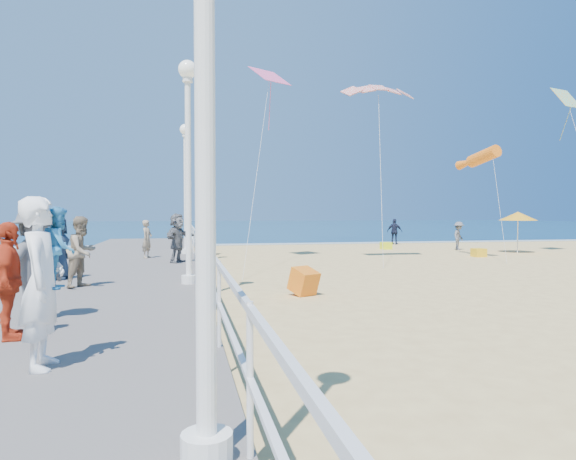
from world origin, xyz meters
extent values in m
plane|color=#DBBD72|center=(0.00, 0.00, 0.00)|extent=(160.00, 160.00, 0.00)
cube|color=#0D304F|center=(0.00, 65.00, 0.01)|extent=(160.00, 90.00, 0.05)
cube|color=silver|center=(0.00, 20.50, 0.03)|extent=(160.00, 1.20, 0.04)
cube|color=slate|center=(-7.50, 0.00, 0.20)|extent=(5.00, 44.00, 0.40)
cube|color=white|center=(-5.05, 0.00, 1.45)|extent=(0.05, 42.00, 0.06)
cube|color=white|center=(-5.05, 0.00, 0.95)|extent=(0.05, 42.00, 0.04)
cylinder|color=white|center=(-5.35, -9.00, 0.50)|extent=(0.36, 0.36, 0.20)
cylinder|color=white|center=(-5.35, -9.00, 2.85)|extent=(0.14, 0.14, 4.70)
cylinder|color=white|center=(-5.35, 0.00, 0.50)|extent=(0.36, 0.36, 0.20)
cylinder|color=white|center=(-5.35, 0.00, 2.85)|extent=(0.14, 0.14, 4.70)
sphere|color=white|center=(-5.35, 0.00, 5.50)|extent=(0.44, 0.44, 0.44)
cylinder|color=white|center=(-5.35, 9.00, 0.50)|extent=(0.36, 0.36, 0.20)
cylinder|color=white|center=(-5.35, 9.00, 2.85)|extent=(0.14, 0.14, 4.70)
sphere|color=white|center=(-5.35, 9.00, 5.50)|extent=(0.44, 0.44, 0.44)
imported|color=white|center=(-7.01, -6.48, 1.34)|extent=(0.47, 0.70, 1.89)
imported|color=#3796D0|center=(-6.86, -6.33, 1.71)|extent=(0.36, 0.46, 0.93)
imported|color=gray|center=(-7.74, -0.12, 1.21)|extent=(0.93, 0.99, 1.62)
imported|color=#535457|center=(-7.75, -3.93, 1.29)|extent=(1.04, 1.32, 1.79)
imported|color=red|center=(-7.78, -5.05, 1.20)|extent=(0.58, 0.99, 1.59)
imported|color=#1B293C|center=(-8.59, 1.44, 1.20)|extent=(0.59, 0.83, 1.60)
imported|color=slate|center=(-5.66, 5.33, 1.24)|extent=(1.24, 1.59, 1.68)
imported|color=gray|center=(-6.79, 7.31, 1.11)|extent=(0.51, 0.61, 1.42)
imported|color=#5C5D61|center=(9.61, 13.51, 0.79)|extent=(1.16, 1.13, 1.59)
imported|color=#181E35|center=(8.14, 18.89, 0.84)|extent=(1.05, 0.90, 1.69)
imported|color=#84705B|center=(-4.26, 12.96, 0.89)|extent=(1.00, 1.03, 1.79)
cube|color=#E93B0D|center=(-2.49, 0.07, 0.30)|extent=(0.82, 0.89, 0.74)
cylinder|color=white|center=(11.57, 11.09, 0.90)|extent=(0.05, 0.05, 1.80)
cone|color=orange|center=(11.57, 11.09, 1.91)|extent=(1.90, 1.90, 0.45)
cube|color=#E4F519|center=(5.90, 14.93, 0.20)|extent=(0.55, 0.55, 0.40)
cube|color=yellow|center=(8.24, 9.35, 0.20)|extent=(0.55, 0.55, 0.40)
cylinder|color=orange|center=(7.80, 8.35, 4.62)|extent=(1.03, 2.83, 1.11)
cube|color=#E1538F|center=(-1.77, 9.38, 7.96)|extent=(1.86, 1.78, 0.82)
cube|color=#1BD8EA|center=(13.20, 9.76, 7.77)|extent=(1.53, 1.20, 1.06)
camera|label=1|loc=(-5.51, -12.51, 2.12)|focal=32.00mm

